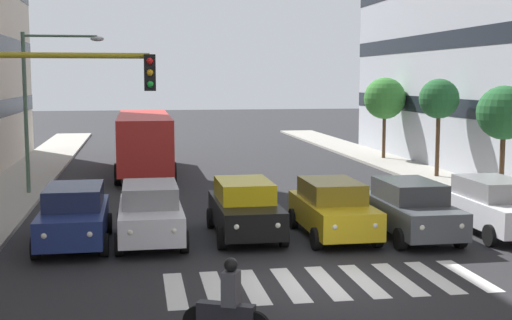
% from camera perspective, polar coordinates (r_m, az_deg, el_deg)
% --- Properties ---
extents(ground_plane, '(180.00, 180.00, 0.00)m').
position_cam_1_polar(ground_plane, '(16.85, 5.84, -9.98)').
color(ground_plane, '#262628').
extents(crosswalk_markings, '(7.65, 2.80, 0.01)m').
position_cam_1_polar(crosswalk_markings, '(16.85, 5.84, -9.96)').
color(crosswalk_markings, silver).
rests_on(crosswalk_markings, ground_plane).
extents(car_0, '(2.02, 4.44, 1.72)m').
position_cam_1_polar(car_0, '(22.85, 18.96, -3.58)').
color(car_0, silver).
rests_on(car_0, ground_plane).
extents(car_1, '(2.02, 4.44, 1.72)m').
position_cam_1_polar(car_1, '(21.68, 12.56, -3.92)').
color(car_1, '#474C51').
rests_on(car_1, ground_plane).
extents(car_2, '(2.02, 4.44, 1.72)m').
position_cam_1_polar(car_2, '(21.34, 6.30, -3.96)').
color(car_2, gold).
rests_on(car_2, ground_plane).
extents(car_3, '(2.02, 4.44, 1.72)m').
position_cam_1_polar(car_3, '(21.25, -0.93, -3.97)').
color(car_3, black).
rests_on(car_3, ground_plane).
extents(car_4, '(2.02, 4.44, 1.72)m').
position_cam_1_polar(car_4, '(20.80, -8.67, -4.28)').
color(car_4, silver).
rests_on(car_4, ground_plane).
extents(car_5, '(2.02, 4.44, 1.72)m').
position_cam_1_polar(car_5, '(20.85, -14.69, -4.40)').
color(car_5, navy).
rests_on(car_5, ground_plane).
extents(bus_behind_traffic, '(2.78, 10.50, 3.00)m').
position_cam_1_polar(bus_behind_traffic, '(35.48, -9.18, 1.86)').
color(bus_behind_traffic, red).
rests_on(bus_behind_traffic, ground_plane).
extents(motorcycle_with_rider, '(1.57, 0.83, 1.57)m').
position_cam_1_polar(motorcycle_with_rider, '(13.10, -2.35, -11.93)').
color(motorcycle_with_rider, black).
rests_on(motorcycle_with_rider, ground_plane).
extents(traffic_light_gantry, '(3.95, 0.36, 5.50)m').
position_cam_1_polar(traffic_light_gantry, '(15.07, -18.69, 1.94)').
color(traffic_light_gantry, '#AD991E').
rests_on(traffic_light_gantry, ground_plane).
extents(street_lamp_right, '(3.28, 0.28, 6.52)m').
position_cam_1_polar(street_lamp_right, '(29.66, -17.31, 5.27)').
color(street_lamp_right, '#4C6B56').
rests_on(street_lamp_right, sidewalk_right).
extents(street_tree_1, '(2.11, 2.11, 4.40)m').
position_cam_1_polar(street_tree_1, '(28.67, 19.69, 3.63)').
color(street_tree_1, '#513823').
rests_on(street_tree_1, sidewalk_left).
extents(street_tree_2, '(1.90, 1.90, 4.66)m').
position_cam_1_polar(street_tree_2, '(34.15, 14.79, 4.83)').
color(street_tree_2, '#513823').
rests_on(street_tree_2, sidewalk_left).
extents(street_tree_3, '(2.42, 2.42, 4.71)m').
position_cam_1_polar(street_tree_3, '(41.32, 10.52, 4.98)').
color(street_tree_3, '#513823').
rests_on(street_tree_3, sidewalk_left).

